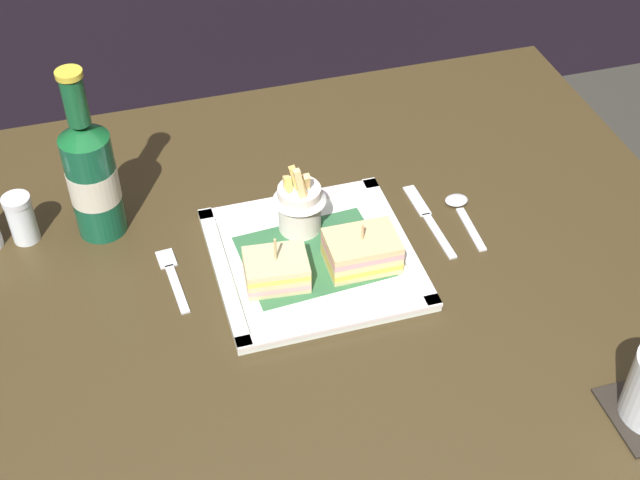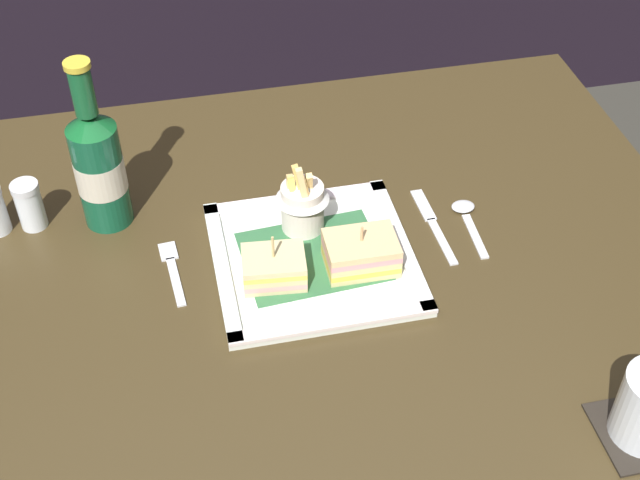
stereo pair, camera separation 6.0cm
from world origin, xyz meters
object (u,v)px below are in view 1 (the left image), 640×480
(spoon, at_px, (460,208))
(sandwich_half_left, at_px, (276,270))
(dining_table, at_px, (326,312))
(fries_cup, at_px, (299,201))
(pepper_shaker, at_px, (22,221))
(fork, at_px, (173,276))
(sandwich_half_right, at_px, (362,251))
(square_plate, at_px, (313,260))
(beer_bottle, at_px, (92,175))
(knife, at_px, (428,218))

(spoon, bearing_deg, sandwich_half_left, -165.58)
(dining_table, xyz_separation_m, sandwich_half_left, (-0.08, -0.03, 0.14))
(sandwich_half_left, height_order, fries_cup, fries_cup)
(spoon, height_order, pepper_shaker, pepper_shaker)
(fork, bearing_deg, sandwich_half_right, -12.70)
(square_plate, distance_m, beer_bottle, 0.33)
(dining_table, bearing_deg, fork, 173.30)
(sandwich_half_left, distance_m, fork, 0.15)
(beer_bottle, bearing_deg, sandwich_half_left, -40.98)
(sandwich_half_right, relative_size, fries_cup, 0.81)
(dining_table, xyz_separation_m, sandwich_half_right, (0.04, -0.03, 0.14))
(dining_table, bearing_deg, beer_bottle, 152.36)
(square_plate, xyz_separation_m, sandwich_half_right, (0.06, -0.03, 0.03))
(sandwich_half_left, height_order, knife, sandwich_half_left)
(beer_bottle, relative_size, fork, 2.01)
(fork, relative_size, knife, 0.77)
(fork, relative_size, spoon, 1.05)
(sandwich_half_left, distance_m, knife, 0.26)
(square_plate, relative_size, sandwich_half_right, 2.79)
(dining_table, bearing_deg, square_plate, -173.31)
(pepper_shaker, bearing_deg, sandwich_half_left, -31.17)
(sandwich_half_left, xyz_separation_m, knife, (0.25, 0.07, -0.03))
(dining_table, distance_m, square_plate, 0.12)
(fries_cup, bearing_deg, pepper_shaker, 165.24)
(square_plate, relative_size, spoon, 2.18)
(knife, relative_size, pepper_shaker, 2.24)
(sandwich_half_right, height_order, spoon, sandwich_half_right)
(spoon, bearing_deg, sandwich_half_right, -156.84)
(fries_cup, bearing_deg, sandwich_half_left, -121.71)
(fork, bearing_deg, sandwich_half_left, -23.18)
(sandwich_half_left, distance_m, sandwich_half_right, 0.12)
(fries_cup, relative_size, pepper_shaker, 1.60)
(beer_bottle, distance_m, knife, 0.48)
(sandwich_half_left, distance_m, pepper_shaker, 0.37)
(square_plate, relative_size, fries_cup, 2.26)
(fries_cup, xyz_separation_m, spoon, (0.24, -0.02, -0.06))
(fork, bearing_deg, beer_bottle, 122.02)
(sandwich_half_left, distance_m, fries_cup, 0.11)
(dining_table, relative_size, pepper_shaker, 14.40)
(beer_bottle, xyz_separation_m, pepper_shaker, (-0.11, 0.01, -0.07))
(sandwich_half_left, relative_size, sandwich_half_right, 0.92)
(fork, bearing_deg, pepper_shaker, 143.86)
(sandwich_half_left, xyz_separation_m, beer_bottle, (-0.21, 0.19, 0.07))
(sandwich_half_right, height_order, knife, sandwich_half_right)
(fork, distance_m, knife, 0.38)
(sandwich_half_right, distance_m, pepper_shaker, 0.48)
(sandwich_half_left, bearing_deg, beer_bottle, 139.02)
(fries_cup, bearing_deg, spoon, -4.00)
(beer_bottle, xyz_separation_m, spoon, (0.51, -0.11, -0.09))
(dining_table, xyz_separation_m, pepper_shaker, (-0.40, 0.16, 0.14))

